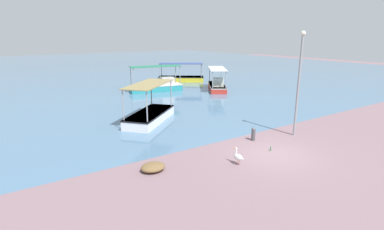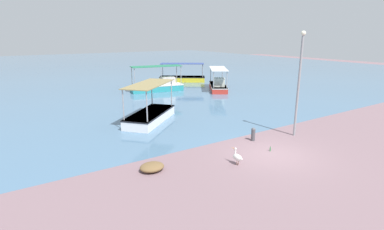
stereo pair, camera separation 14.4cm
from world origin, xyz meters
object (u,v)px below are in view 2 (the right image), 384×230
(net_pile, at_px, (152,167))
(glass_bottle, at_px, (270,149))
(fishing_boat_near_left, at_px, (159,85))
(fishing_boat_far_right, at_px, (150,114))
(fishing_boat_near_right, at_px, (182,78))
(fishing_boat_far_left, at_px, (218,85))
(pelican, at_px, (237,157))
(lamp_post, at_px, (299,79))
(mooring_bollard, at_px, (253,134))

(net_pile, relative_size, glass_bottle, 4.18)
(fishing_boat_near_left, relative_size, glass_bottle, 21.60)
(fishing_boat_far_right, xyz_separation_m, glass_bottle, (2.89, -8.58, -0.42))
(fishing_boat_near_right, xyz_separation_m, net_pile, (-15.05, -22.10, -0.32))
(fishing_boat_near_left, relative_size, fishing_boat_far_left, 1.08)
(fishing_boat_near_left, relative_size, pelican, 7.27)
(net_pile, bearing_deg, glass_bottle, -11.51)
(fishing_boat_far_right, xyz_separation_m, lamp_post, (6.07, -7.57, 2.93))
(fishing_boat_far_left, distance_m, lamp_post, 16.11)
(fishing_boat_far_right, height_order, lamp_post, lamp_post)
(glass_bottle, bearing_deg, fishing_boat_near_right, 69.43)
(fishing_boat_near_right, relative_size, net_pile, 5.23)
(fishing_boat_near_left, bearing_deg, pelican, -106.29)
(fishing_boat_far_right, distance_m, lamp_post, 10.13)
(fishing_boat_near_right, bearing_deg, pelican, -115.64)
(pelican, xyz_separation_m, net_pile, (-3.68, 1.60, -0.19))
(lamp_post, height_order, mooring_bollard, lamp_post)
(fishing_boat_far_right, relative_size, net_pile, 4.54)
(lamp_post, bearing_deg, net_pile, 178.36)
(mooring_bollard, height_order, glass_bottle, mooring_bollard)
(fishing_boat_near_right, bearing_deg, net_pile, -124.26)
(fishing_boat_far_left, distance_m, fishing_boat_near_right, 7.57)
(fishing_boat_far_left, bearing_deg, pelican, -125.31)
(fishing_boat_near_left, relative_size, fishing_boat_far_right, 1.14)
(fishing_boat_near_left, relative_size, mooring_bollard, 7.41)
(fishing_boat_near_left, xyz_separation_m, pelican, (-5.62, -19.22, -0.24))
(mooring_bollard, bearing_deg, lamp_post, -13.91)
(fishing_boat_near_left, bearing_deg, net_pile, -117.82)
(fishing_boat_far_left, xyz_separation_m, lamp_post, (-5.65, -14.80, 2.89))
(lamp_post, bearing_deg, mooring_bollard, 166.09)
(glass_bottle, bearing_deg, lamp_post, 17.61)
(fishing_boat_near_right, relative_size, lamp_post, 0.95)
(fishing_boat_far_right, height_order, net_pile, fishing_boat_far_right)
(fishing_boat_near_right, bearing_deg, glass_bottle, -110.57)
(fishing_boat_near_left, distance_m, lamp_post, 18.11)
(glass_bottle, bearing_deg, pelican, -172.96)
(mooring_bollard, distance_m, glass_bottle, 1.77)
(lamp_post, height_order, net_pile, lamp_post)
(fishing_boat_near_left, distance_m, fishing_boat_far_right, 11.89)
(fishing_boat_near_left, bearing_deg, mooring_bollard, -98.66)
(pelican, distance_m, net_pile, 4.02)
(lamp_post, relative_size, glass_bottle, 22.91)
(fishing_boat_far_left, bearing_deg, glass_bottle, -119.18)
(fishing_boat_far_right, relative_size, mooring_bollard, 6.51)
(pelican, bearing_deg, glass_bottle, 7.04)
(fishing_boat_far_right, distance_m, fishing_boat_far_left, 13.77)
(fishing_boat_far_left, bearing_deg, mooring_bollard, -120.86)
(fishing_boat_far_right, relative_size, lamp_post, 0.83)
(pelican, bearing_deg, lamp_post, 12.96)
(fishing_boat_near_right, height_order, net_pile, fishing_boat_near_right)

